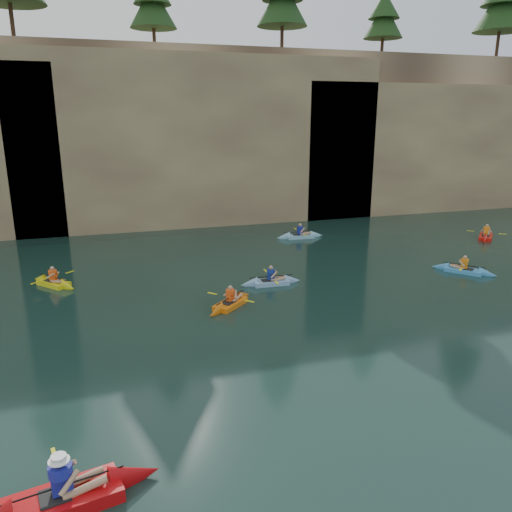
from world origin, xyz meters
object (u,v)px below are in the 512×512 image
object	(u,v)px
main_kayaker	(64,498)
kayaker_orange	(230,303)
kayaker_ltblue_near	(271,282)
kayaker_red_far	(486,236)

from	to	relation	value
main_kayaker	kayaker_orange	bearing A→B (deg)	46.59
kayaker_orange	kayaker_ltblue_near	world-z (taller)	kayaker_ltblue_near
main_kayaker	kayaker_orange	xyz separation A→B (m)	(5.64, 9.16, -0.05)
kayaker_ltblue_near	kayaker_red_far	size ratio (longest dim) A/B	1.05
main_kayaker	kayaker_red_far	world-z (taller)	main_kayaker
main_kayaker	kayaker_ltblue_near	bearing A→B (deg)	42.59
kayaker_orange	kayaker_red_far	distance (m)	18.71
kayaker_orange	kayaker_red_far	world-z (taller)	kayaker_red_far
kayaker_orange	kayaker_red_far	size ratio (longest dim) A/B	0.95
kayaker_orange	kayaker_ltblue_near	distance (m)	3.10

